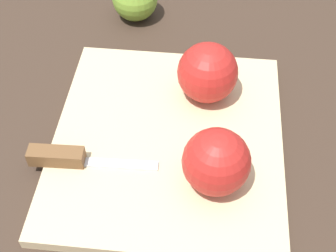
{
  "coord_description": "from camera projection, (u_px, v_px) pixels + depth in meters",
  "views": [
    {
      "loc": [
        0.37,
        0.02,
        0.46
      ],
      "look_at": [
        0.0,
        0.0,
        0.04
      ],
      "focal_mm": 50.0,
      "sensor_mm": 36.0,
      "label": 1
    }
  ],
  "objects": [
    {
      "name": "cutting_board",
      "position": [
        168.0,
        140.0,
        0.58
      ],
      "size": [
        0.32,
        0.29,
        0.02
      ],
      "color": "#D1B789",
      "rests_on": "ground_plane"
    },
    {
      "name": "apple_half_left",
      "position": [
        208.0,
        73.0,
        0.6
      ],
      "size": [
        0.08,
        0.08,
        0.08
      ],
      "rotation": [
        0.0,
        0.0,
        0.51
      ],
      "color": "red",
      "rests_on": "cutting_board"
    },
    {
      "name": "knife",
      "position": [
        63.0,
        157.0,
        0.55
      ],
      "size": [
        0.02,
        0.15,
        0.02
      ],
      "rotation": [
        0.0,
        0.0,
        1.57
      ],
      "color": "silver",
      "rests_on": "cutting_board"
    },
    {
      "name": "ground_plane",
      "position": [
        168.0,
        144.0,
        0.59
      ],
      "size": [
        4.0,
        4.0,
        0.0
      ],
      "primitive_type": "plane",
      "color": "#38281E"
    },
    {
      "name": "apple_half_right",
      "position": [
        216.0,
        162.0,
        0.51
      ],
      "size": [
        0.08,
        0.08,
        0.08
      ],
      "rotation": [
        0.0,
        0.0,
        6.23
      ],
      "color": "red",
      "rests_on": "cutting_board"
    }
  ]
}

